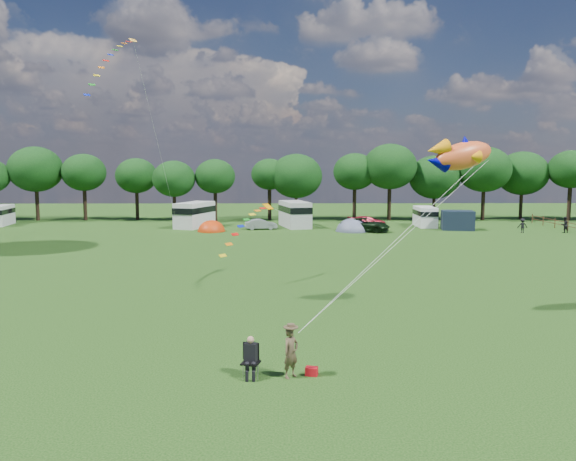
{
  "coord_description": "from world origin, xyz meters",
  "views": [
    {
      "loc": [
        -0.35,
        -20.43,
        7.25
      ],
      "look_at": [
        0.0,
        8.0,
        4.0
      ],
      "focal_mm": 35.0,
      "sensor_mm": 36.0,
      "label": 1
    }
  ],
  "objects_px": {
    "tent_orange": "(211,231)",
    "camp_chair": "(251,352)",
    "car_c": "(367,222)",
    "tent_greyblue": "(352,231)",
    "car_d": "(365,225)",
    "campervan_b": "(195,214)",
    "walker_b": "(522,226)",
    "kite_flyer": "(291,353)",
    "fish_kite": "(458,156)",
    "walker_a": "(564,225)",
    "car_b": "(261,224)",
    "campervan_d": "(425,216)",
    "campervan_c": "(295,213)",
    "campervan_a": "(0,215)"
  },
  "relations": [
    {
      "from": "tent_orange",
      "to": "camp_chair",
      "type": "relative_size",
      "value": 2.37
    },
    {
      "from": "car_c",
      "to": "tent_greyblue",
      "type": "xyz_separation_m",
      "value": [
        -2.32,
        -4.12,
        -0.65
      ]
    },
    {
      "from": "car_d",
      "to": "campervan_b",
      "type": "relative_size",
      "value": 0.84
    },
    {
      "from": "tent_greyblue",
      "to": "walker_b",
      "type": "bearing_deg",
      "value": -5.86
    },
    {
      "from": "kite_flyer",
      "to": "fish_kite",
      "type": "height_order",
      "value": "fish_kite"
    },
    {
      "from": "walker_a",
      "to": "walker_b",
      "type": "xyz_separation_m",
      "value": [
        -4.7,
        -0.14,
        -0.06
      ]
    },
    {
      "from": "car_b",
      "to": "campervan_b",
      "type": "distance_m",
      "value": 8.43
    },
    {
      "from": "campervan_d",
      "to": "kite_flyer",
      "type": "relative_size",
      "value": 2.82
    },
    {
      "from": "camp_chair",
      "to": "campervan_c",
      "type": "bearing_deg",
      "value": 102.63
    },
    {
      "from": "campervan_a",
      "to": "campervan_d",
      "type": "bearing_deg",
      "value": -100.36
    },
    {
      "from": "campervan_d",
      "to": "tent_orange",
      "type": "relative_size",
      "value": 1.44
    },
    {
      "from": "campervan_a",
      "to": "fish_kite",
      "type": "bearing_deg",
      "value": -142.72
    },
    {
      "from": "campervan_b",
      "to": "fish_kite",
      "type": "relative_size",
      "value": 1.76
    },
    {
      "from": "fish_kite",
      "to": "car_b",
      "type": "bearing_deg",
      "value": 89.75
    },
    {
      "from": "tent_greyblue",
      "to": "walker_a",
      "type": "relative_size",
      "value": 2.39
    },
    {
      "from": "car_c",
      "to": "campervan_b",
      "type": "distance_m",
      "value": 20.7
    },
    {
      "from": "walker_b",
      "to": "kite_flyer",
      "type": "bearing_deg",
      "value": 64.67
    },
    {
      "from": "car_c",
      "to": "tent_greyblue",
      "type": "distance_m",
      "value": 4.78
    },
    {
      "from": "car_c",
      "to": "campervan_c",
      "type": "distance_m",
      "value": 8.76
    },
    {
      "from": "campervan_a",
      "to": "tent_orange",
      "type": "distance_m",
      "value": 27.91
    },
    {
      "from": "car_b",
      "to": "walker_a",
      "type": "bearing_deg",
      "value": -105.57
    },
    {
      "from": "campervan_b",
      "to": "campervan_d",
      "type": "bearing_deg",
      "value": -69.87
    },
    {
      "from": "car_b",
      "to": "tent_orange",
      "type": "bearing_deg",
      "value": 99.46
    },
    {
      "from": "campervan_c",
      "to": "campervan_d",
      "type": "height_order",
      "value": "campervan_c"
    },
    {
      "from": "walker_b",
      "to": "car_c",
      "type": "bearing_deg",
      "value": -13.96
    },
    {
      "from": "car_c",
      "to": "walker_b",
      "type": "bearing_deg",
      "value": -122.77
    },
    {
      "from": "car_c",
      "to": "walker_b",
      "type": "height_order",
      "value": "walker_b"
    },
    {
      "from": "car_c",
      "to": "walker_b",
      "type": "relative_size",
      "value": 2.73
    },
    {
      "from": "campervan_b",
      "to": "walker_a",
      "type": "height_order",
      "value": "campervan_b"
    },
    {
      "from": "campervan_d",
      "to": "car_d",
      "type": "bearing_deg",
      "value": 125.17
    },
    {
      "from": "tent_orange",
      "to": "camp_chair",
      "type": "xyz_separation_m",
      "value": [
        6.76,
        -43.83,
        0.85
      ]
    },
    {
      "from": "campervan_a",
      "to": "campervan_c",
      "type": "relative_size",
      "value": 0.79
    },
    {
      "from": "campervan_a",
      "to": "walker_a",
      "type": "relative_size",
      "value": 3.0
    },
    {
      "from": "car_c",
      "to": "car_d",
      "type": "bearing_deg",
      "value": 156.14
    },
    {
      "from": "campervan_d",
      "to": "tent_greyblue",
      "type": "height_order",
      "value": "campervan_d"
    },
    {
      "from": "campervan_b",
      "to": "car_d",
      "type": "bearing_deg",
      "value": -84.44
    },
    {
      "from": "car_c",
      "to": "fish_kite",
      "type": "bearing_deg",
      "value": 164.98
    },
    {
      "from": "kite_flyer",
      "to": "fish_kite",
      "type": "relative_size",
      "value": 0.47
    },
    {
      "from": "tent_greyblue",
      "to": "car_c",
      "type": "bearing_deg",
      "value": 60.63
    },
    {
      "from": "campervan_a",
      "to": "fish_kite",
      "type": "height_order",
      "value": "fish_kite"
    },
    {
      "from": "tent_greyblue",
      "to": "fish_kite",
      "type": "xyz_separation_m",
      "value": [
        0.4,
        -35.79,
        7.75
      ]
    },
    {
      "from": "fish_kite",
      "to": "walker_a",
      "type": "height_order",
      "value": "fish_kite"
    },
    {
      "from": "campervan_a",
      "to": "walker_a",
      "type": "height_order",
      "value": "campervan_a"
    },
    {
      "from": "car_d",
      "to": "walker_a",
      "type": "distance_m",
      "value": 21.74
    },
    {
      "from": "car_c",
      "to": "campervan_b",
      "type": "relative_size",
      "value": 0.67
    },
    {
      "from": "car_c",
      "to": "campervan_d",
      "type": "xyz_separation_m",
      "value": [
        7.1,
        0.77,
        0.62
      ]
    },
    {
      "from": "kite_flyer",
      "to": "campervan_c",
      "type": "bearing_deg",
      "value": 45.11
    },
    {
      "from": "tent_greyblue",
      "to": "camp_chair",
      "type": "height_order",
      "value": "camp_chair"
    },
    {
      "from": "car_c",
      "to": "campervan_d",
      "type": "relative_size",
      "value": 0.9
    },
    {
      "from": "walker_b",
      "to": "campervan_c",
      "type": "bearing_deg",
      "value": -8.27
    }
  ]
}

